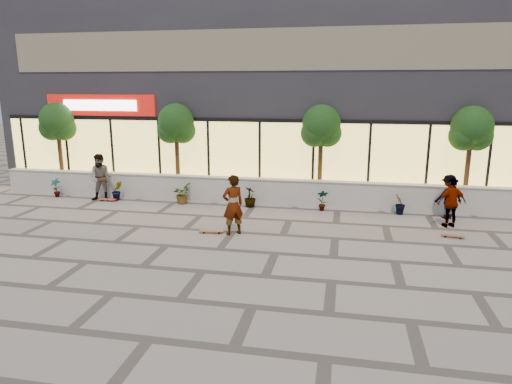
% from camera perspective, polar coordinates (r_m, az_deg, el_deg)
% --- Properties ---
extents(ground, '(80.00, 80.00, 0.00)m').
position_cam_1_polar(ground, '(11.89, -6.75, -9.82)').
color(ground, gray).
rests_on(ground, ground).
extents(planter_wall, '(22.00, 0.42, 1.04)m').
position_cam_1_polar(planter_wall, '(18.21, -0.10, 0.15)').
color(planter_wall, '#BBB9B2').
rests_on(planter_wall, ground).
extents(retail_building, '(24.00, 9.17, 8.50)m').
position_cam_1_polar(retail_building, '(23.15, 2.59, 12.22)').
color(retail_building, '#29272D').
rests_on(retail_building, ground).
extents(shrub_a, '(0.43, 0.29, 0.81)m').
position_cam_1_polar(shrub_a, '(21.08, -23.71, 0.49)').
color(shrub_a, black).
rests_on(shrub_a, ground).
extents(shrub_b, '(0.57, 0.57, 0.81)m').
position_cam_1_polar(shrub_b, '(19.63, -16.97, 0.17)').
color(shrub_b, black).
rests_on(shrub_b, ground).
extents(shrub_c, '(0.68, 0.77, 0.81)m').
position_cam_1_polar(shrub_c, '(18.49, -9.28, -0.20)').
color(shrub_c, black).
rests_on(shrub_c, ground).
extents(shrub_d, '(0.64, 0.64, 0.81)m').
position_cam_1_polar(shrub_d, '(17.73, -0.76, -0.61)').
color(shrub_d, black).
rests_on(shrub_d, ground).
extents(shrub_e, '(0.46, 0.35, 0.81)m').
position_cam_1_polar(shrub_e, '(17.39, 8.31, -1.02)').
color(shrub_e, black).
rests_on(shrub_e, ground).
extents(shrub_f, '(0.55, 0.57, 0.81)m').
position_cam_1_polar(shrub_f, '(17.49, 17.51, -1.42)').
color(shrub_f, black).
rests_on(shrub_f, ground).
extents(tree_west, '(1.60, 1.50, 3.92)m').
position_cam_1_polar(tree_west, '(22.03, -23.58, 7.81)').
color(tree_west, '#48321A').
rests_on(tree_west, ground).
extents(tree_midwest, '(1.60, 1.50, 3.92)m').
position_cam_1_polar(tree_midwest, '(19.46, -9.96, 8.13)').
color(tree_midwest, '#48321A').
rests_on(tree_midwest, ground).
extents(tree_mideast, '(1.60, 1.50, 3.92)m').
position_cam_1_polar(tree_mideast, '(18.20, 8.16, 7.86)').
color(tree_mideast, '#48321A').
rests_on(tree_mideast, ground).
extents(tree_east, '(1.60, 1.50, 3.92)m').
position_cam_1_polar(tree_east, '(18.74, 25.32, 6.89)').
color(tree_east, '#48321A').
rests_on(tree_east, ground).
extents(skater_center, '(0.84, 0.79, 1.93)m').
position_cam_1_polar(skater_center, '(14.36, -2.90, -1.62)').
color(skater_center, silver).
rests_on(skater_center, ground).
extents(skater_left, '(1.08, 0.92, 1.93)m').
position_cam_1_polar(skater_left, '(19.67, -18.78, 1.73)').
color(skater_left, '#92875E').
rests_on(skater_left, ground).
extents(skater_right_near, '(1.06, 0.70, 1.67)m').
position_cam_1_polar(skater_right_near, '(16.44, 23.26, -1.25)').
color(skater_right_near, white).
rests_on(skater_right_near, ground).
extents(skater_right_far, '(1.15, 0.85, 1.58)m').
position_cam_1_polar(skater_right_far, '(17.49, 22.92, -0.55)').
color(skater_right_far, maroon).
rests_on(skater_right_far, ground).
extents(skateboard_center, '(0.81, 0.30, 0.10)m').
position_cam_1_polar(skateboard_center, '(14.74, -5.58, -4.87)').
color(skateboard_center, '#945530').
rests_on(skateboard_center, ground).
extents(skateboard_left, '(0.75, 0.20, 0.09)m').
position_cam_1_polar(skateboard_left, '(19.65, -18.11, -0.89)').
color(skateboard_left, '#CF4826').
rests_on(skateboard_left, ground).
extents(skateboard_right_near, '(0.72, 0.31, 0.08)m').
position_cam_1_polar(skateboard_right_near, '(15.52, 23.40, -5.03)').
color(skateboard_right_near, brown).
rests_on(skateboard_right_near, ground).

